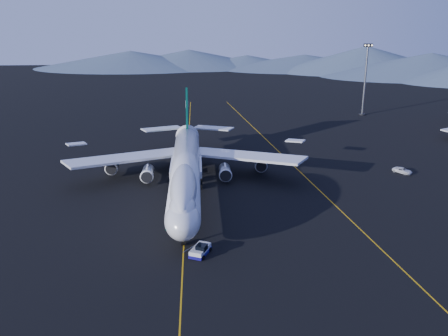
{
  "coord_description": "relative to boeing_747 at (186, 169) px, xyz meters",
  "views": [
    {
      "loc": [
        2.9,
        -109.01,
        42.53
      ],
      "look_at": [
        8.84,
        -0.41,
        6.0
      ],
      "focal_mm": 40.0,
      "sensor_mm": 36.0,
      "label": 1
    }
  ],
  "objects": [
    {
      "name": "floodlight_mast",
      "position": [
        67.62,
        80.07,
        8.02
      ],
      "size": [
        3.37,
        2.53,
        27.31
      ],
      "rotation": [
        0.0,
        0.0,
        -0.26
      ],
      "color": "black",
      "rests_on": "ground"
    },
    {
      "name": "service_van",
      "position": [
        55.92,
        10.75,
        -5.12
      ],
      "size": [
        4.92,
        5.36,
        1.39
      ],
      "primitive_type": "imported",
      "rotation": [
        0.0,
        0.0,
        0.67
      ],
      "color": "silver",
      "rests_on": "ground"
    },
    {
      "name": "boeing_747",
      "position": [
        0.0,
        0.0,
        0.0
      ],
      "size": [
        59.62,
        72.43,
        19.37
      ],
      "color": "silver",
      "rests_on": "ground"
    },
    {
      "name": "taxiway_line_side",
      "position": [
        30.0,
        9.97,
        -5.8
      ],
      "size": [
        28.08,
        198.09,
        0.01
      ],
      "primitive_type": "cube",
      "rotation": [
        0.0,
        0.0,
        0.14
      ],
      "color": "#C9910B",
      "rests_on": "ground"
    },
    {
      "name": "ground",
      "position": [
        -0.0,
        -0.03,
        -5.81
      ],
      "size": [
        500.0,
        500.0,
        0.0
      ],
      "primitive_type": "plane",
      "color": "black",
      "rests_on": "ground"
    },
    {
      "name": "pushback_tug",
      "position": [
        3.0,
        -30.21,
        -5.15
      ],
      "size": [
        4.21,
        5.45,
        2.12
      ],
      "rotation": [
        0.0,
        0.0,
        -0.42
      ],
      "color": "silver",
      "rests_on": "ground"
    },
    {
      "name": "taxiway_line_main",
      "position": [
        -0.0,
        -0.03,
        -5.8
      ],
      "size": [
        0.25,
        220.0,
        0.01
      ],
      "primitive_type": "cube",
      "color": "#C9910B",
      "rests_on": "ground"
    }
  ]
}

